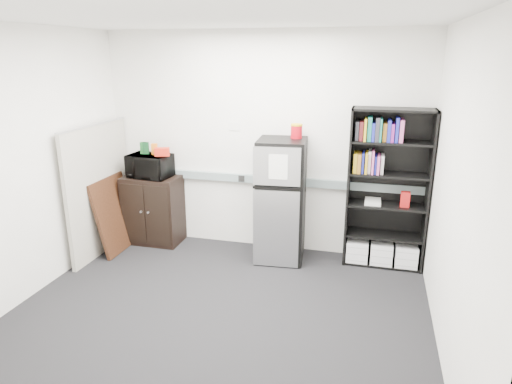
% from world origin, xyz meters
% --- Properties ---
extents(floor, '(4.00, 4.00, 0.00)m').
position_xyz_m(floor, '(0.00, 0.00, 0.00)').
color(floor, black).
rests_on(floor, ground).
extents(wall_back, '(4.00, 0.02, 2.70)m').
position_xyz_m(wall_back, '(0.00, 1.75, 1.35)').
color(wall_back, white).
rests_on(wall_back, floor).
extents(wall_right, '(0.02, 3.50, 2.70)m').
position_xyz_m(wall_right, '(2.00, 0.00, 1.35)').
color(wall_right, white).
rests_on(wall_right, floor).
extents(wall_left, '(0.02, 3.50, 2.70)m').
position_xyz_m(wall_left, '(-2.00, 0.00, 1.35)').
color(wall_left, white).
rests_on(wall_left, floor).
extents(ceiling, '(4.00, 3.50, 0.02)m').
position_xyz_m(ceiling, '(0.00, 0.00, 2.70)').
color(ceiling, white).
rests_on(ceiling, wall_back).
extents(electrical_raceway, '(3.92, 0.05, 0.10)m').
position_xyz_m(electrical_raceway, '(0.00, 1.72, 0.90)').
color(electrical_raceway, gray).
rests_on(electrical_raceway, wall_back).
extents(wall_note, '(0.14, 0.00, 0.10)m').
position_xyz_m(wall_note, '(-0.35, 1.74, 1.55)').
color(wall_note, white).
rests_on(wall_note, wall_back).
extents(bookshelf, '(0.90, 0.34, 1.85)m').
position_xyz_m(bookshelf, '(1.53, 1.57, 0.91)').
color(bookshelf, black).
rests_on(bookshelf, floor).
extents(cubicle_partition, '(0.06, 1.30, 1.62)m').
position_xyz_m(cubicle_partition, '(-1.90, 1.08, 0.81)').
color(cubicle_partition, '#9D988B').
rests_on(cubicle_partition, floor).
extents(cabinet, '(0.72, 0.48, 0.90)m').
position_xyz_m(cabinet, '(-1.41, 1.50, 0.45)').
color(cabinet, black).
rests_on(cabinet, floor).
extents(microwave, '(0.56, 0.40, 0.29)m').
position_xyz_m(microwave, '(-1.41, 1.48, 1.04)').
color(microwave, black).
rests_on(microwave, cabinet).
extents(snack_box_a, '(0.08, 0.06, 0.15)m').
position_xyz_m(snack_box_a, '(-1.50, 1.52, 1.26)').
color(snack_box_a, '#175221').
rests_on(snack_box_a, microwave).
extents(snack_box_b, '(0.08, 0.07, 0.15)m').
position_xyz_m(snack_box_b, '(-1.46, 1.52, 1.26)').
color(snack_box_b, '#0C3618').
rests_on(snack_box_b, microwave).
extents(snack_box_c, '(0.08, 0.06, 0.14)m').
position_xyz_m(snack_box_c, '(-1.34, 1.52, 1.26)').
color(snack_box_c, orange).
rests_on(snack_box_c, microwave).
extents(snack_bag, '(0.20, 0.15, 0.10)m').
position_xyz_m(snack_bag, '(-1.22, 1.47, 1.24)').
color(snack_bag, red).
rests_on(snack_bag, microwave).
extents(refrigerator, '(0.60, 0.62, 1.48)m').
position_xyz_m(refrigerator, '(0.32, 1.42, 0.74)').
color(refrigerator, black).
rests_on(refrigerator, floor).
extents(coffee_can, '(0.14, 0.14, 0.18)m').
position_xyz_m(coffee_can, '(0.46, 1.55, 1.57)').
color(coffee_can, '#B00814').
rests_on(coffee_can, refrigerator).
extents(framed_poster, '(0.24, 0.74, 0.94)m').
position_xyz_m(framed_poster, '(-1.77, 1.16, 0.48)').
color(framed_poster, black).
rests_on(framed_poster, floor).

